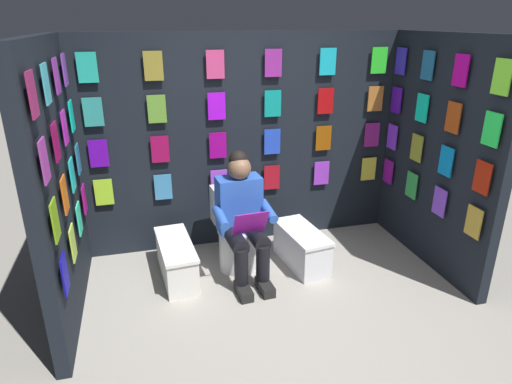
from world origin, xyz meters
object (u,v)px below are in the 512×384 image
at_px(toilet, 236,234).
at_px(comic_longbox_near, 176,260).
at_px(person_reading, 243,217).
at_px(comic_longbox_far, 302,247).

distance_m(toilet, comic_longbox_near, 0.62).
distance_m(person_reading, comic_longbox_near, 0.75).
xyz_separation_m(person_reading, comic_longbox_near, (0.61, -0.13, -0.42)).
height_order(toilet, comic_longbox_far, toilet).
relative_size(toilet, comic_longbox_far, 1.03).
height_order(comic_longbox_near, comic_longbox_far, comic_longbox_far).
height_order(person_reading, comic_longbox_far, person_reading).
bearing_deg(comic_longbox_far, person_reading, -2.09).
bearing_deg(comic_longbox_near, toilet, -175.02).
bearing_deg(comic_longbox_near, person_reading, 163.77).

